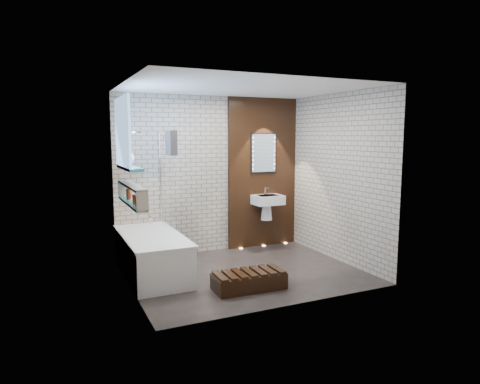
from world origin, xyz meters
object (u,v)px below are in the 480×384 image
led_mirror (264,153)px  washbasin (268,203)px  bathtub (152,255)px  bath_screen (167,181)px  walnut_step (249,281)px

led_mirror → washbasin: bearing=-90.0°
bathtub → washbasin: bearing=16.0°
led_mirror → bath_screen: bearing=-169.3°
bath_screen → washbasin: (1.82, 0.18, -0.49)m
bathtub → led_mirror: 2.68m
bathtub → washbasin: 2.32m
bath_screen → washbasin: 1.89m
washbasin → led_mirror: size_ratio=0.83×
washbasin → led_mirror: led_mirror is taller
bath_screen → bathtub: bearing=-128.9°
bathtub → bath_screen: 1.14m
bathtub → walnut_step: bearing=-46.9°
bathtub → bath_screen: size_ratio=1.24×
walnut_step → led_mirror: bearing=57.6°
bath_screen → washbasin: bath_screen is taller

